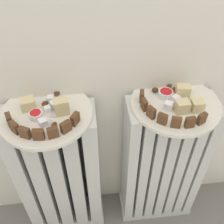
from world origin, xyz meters
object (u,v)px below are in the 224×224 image
object	(u,v)px
radiator_left	(61,175)
jam_bowl_left	(36,115)
jam_bowl_right	(166,94)
plate_right	(175,104)
radiator_right	(162,165)
fork	(51,121)
plate_left	(46,114)

from	to	relation	value
radiator_left	jam_bowl_left	bearing A→B (deg)	-145.41
jam_bowl_right	plate_right	bearing A→B (deg)	-53.04
jam_bowl_left	radiator_right	bearing A→B (deg)	2.42
radiator_right	plate_right	world-z (taller)	plate_right
plate_right	fork	xyz separation A→B (m)	(-0.40, -0.04, 0.01)
jam_bowl_right	radiator_right	bearing A→B (deg)	-53.04
fork	plate_right	bearing A→B (deg)	5.95
radiator_left	radiator_right	bearing A→B (deg)	-0.00
plate_right	fork	world-z (taller)	fork
radiator_left	jam_bowl_left	distance (m)	0.36
radiator_right	plate_left	bearing A→B (deg)	180.00
radiator_left	fork	distance (m)	0.35
jam_bowl_right	plate_left	bearing A→B (deg)	-175.09
plate_left	fork	world-z (taller)	fork
plate_left	jam_bowl_right	world-z (taller)	jam_bowl_right
radiator_right	plate_left	world-z (taller)	plate_left
plate_right	jam_bowl_left	bearing A→B (deg)	-177.58
radiator_left	jam_bowl_right	bearing A→B (deg)	4.91
radiator_right	fork	world-z (taller)	fork
plate_left	fork	size ratio (longest dim) A/B	3.11
radiator_left	jam_bowl_right	distance (m)	0.53
radiator_left	jam_bowl_right	xyz separation A→B (m)	(0.39, 0.03, 0.36)
plate_right	jam_bowl_left	size ratio (longest dim) A/B	7.16
radiator_left	radiator_right	world-z (taller)	same
radiator_left	plate_left	xyz separation A→B (m)	(0.00, 0.00, 0.34)
plate_right	jam_bowl_left	distance (m)	0.44
plate_left	radiator_right	bearing A→B (deg)	-0.00
radiator_left	jam_bowl_left	world-z (taller)	jam_bowl_left
plate_right	fork	distance (m)	0.40
radiator_right	plate_right	size ratio (longest dim) A/B	2.26
radiator_right	jam_bowl_right	world-z (taller)	jam_bowl_right
radiator_left	jam_bowl_left	xyz separation A→B (m)	(-0.03, -0.02, 0.36)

